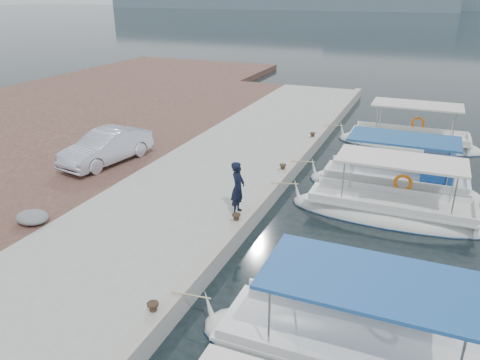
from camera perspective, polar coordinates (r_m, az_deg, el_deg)
name	(u,v)px	position (r m, az deg, el deg)	size (l,w,h in m)	color
ground	(228,261)	(14.23, -1.51, -9.89)	(400.00, 400.00, 0.00)	black
concrete_quay	(210,181)	(19.30, -3.68, -0.08)	(6.00, 40.00, 0.50)	#A1A19B
quay_curb	(274,184)	(18.21, 4.19, -0.45)	(0.44, 40.00, 0.12)	#A7A094
cobblestone_strip	(110,165)	(21.83, -15.58, 1.82)	(4.00, 40.00, 0.50)	#4E3029
fishing_caique_b	(351,358)	(11.15, 13.38, -20.41)	(7.11, 2.50, 2.83)	white
fishing_caique_c	(389,214)	(17.56, 17.69, -3.97)	(7.11, 2.09, 2.83)	white
fishing_caique_d	(396,186)	(19.93, 18.51, -0.68)	(6.91, 2.24, 2.83)	white
fishing_caique_e	(408,144)	(25.83, 19.82, 4.17)	(7.21, 2.21, 2.83)	white
mooring_bollards	(236,218)	(15.21, -0.46, -4.63)	(0.28, 20.28, 0.33)	black
fisherman	(238,188)	(15.61, -0.26, -0.97)	(0.67, 0.44, 1.83)	black
parked_car	(107,147)	(21.15, -15.96, 3.91)	(1.52, 4.37, 1.44)	silver
tarp_bundle	(32,217)	(16.67, -24.00, -4.17)	(1.10, 0.90, 0.40)	slate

